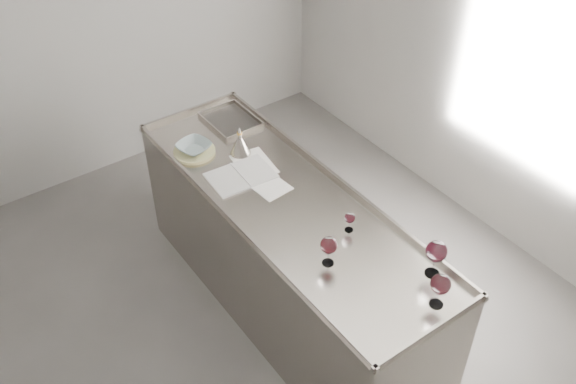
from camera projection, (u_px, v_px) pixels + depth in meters
room_shell at (240, 201)px, 3.11m from camera, size 4.54×5.04×2.84m
counter at (287, 256)px, 4.11m from camera, size 0.77×2.42×0.97m
wine_glass_left at (329, 246)px, 3.34m from camera, size 0.09×0.09×0.18m
wine_glass_middle at (440, 285)px, 3.11m from camera, size 0.10×0.10×0.20m
wine_glass_right at (436, 252)px, 3.26m from camera, size 0.11×0.11×0.22m
wine_glass_small at (350, 218)px, 3.56m from camera, size 0.06×0.06×0.12m
notebook at (241, 176)px, 3.99m from camera, size 0.41×0.30×0.02m
loose_paper_top at (254, 164)px, 4.09m from camera, size 0.26×0.34×0.00m
loose_paper_under at (267, 184)px, 3.93m from camera, size 0.22×0.30×0.00m
trivet at (194, 152)px, 4.18m from camera, size 0.31×0.31×0.02m
ceramic_bowl at (194, 147)px, 4.15m from camera, size 0.26×0.26×0.05m
wine_funnel at (240, 145)px, 4.14m from camera, size 0.14×0.14×0.20m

